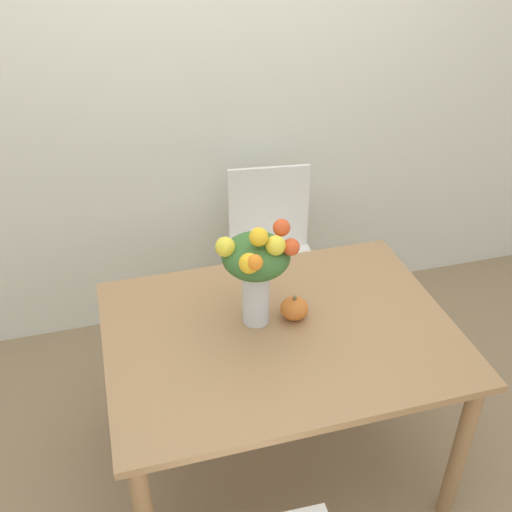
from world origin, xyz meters
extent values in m
plane|color=#8E7556|center=(0.00, 0.00, 0.00)|extent=(12.00, 12.00, 0.00)
cube|color=silver|center=(0.00, 1.14, 1.35)|extent=(8.00, 0.06, 2.70)
cube|color=#9E754C|center=(0.00, 0.00, 0.71)|extent=(1.25, 0.92, 0.03)
cylinder|color=#9E754C|center=(0.56, -0.40, 0.35)|extent=(0.06, 0.06, 0.69)
cylinder|color=#9E754C|center=(-0.56, 0.40, 0.35)|extent=(0.06, 0.06, 0.69)
cylinder|color=#9E754C|center=(0.56, 0.40, 0.35)|extent=(0.06, 0.06, 0.69)
cylinder|color=silver|center=(-0.07, 0.07, 0.84)|extent=(0.10, 0.10, 0.23)
cylinder|color=silver|center=(-0.07, 0.07, 0.77)|extent=(0.09, 0.09, 0.09)
cylinder|color=#38662D|center=(-0.05, 0.07, 0.87)|extent=(0.01, 0.01, 0.28)
cylinder|color=#38662D|center=(-0.06, 0.09, 0.87)|extent=(0.01, 0.01, 0.28)
cylinder|color=#38662D|center=(-0.09, 0.09, 0.87)|extent=(0.01, 0.01, 0.28)
cylinder|color=#38662D|center=(-0.09, 0.06, 0.87)|extent=(0.01, 0.01, 0.28)
cylinder|color=#38662D|center=(-0.06, 0.06, 0.87)|extent=(0.01, 0.01, 0.28)
ellipsoid|color=#38662D|center=(-0.07, 0.07, 1.01)|extent=(0.24, 0.24, 0.14)
sphere|color=#D64C23|center=(0.01, 0.05, 1.12)|extent=(0.06, 0.06, 0.06)
sphere|color=orange|center=(-0.11, -0.06, 1.07)|extent=(0.05, 0.05, 0.05)
sphere|color=#D64C23|center=(0.03, 0.01, 1.06)|extent=(0.06, 0.06, 0.06)
sphere|color=yellow|center=(-0.12, -0.04, 1.06)|extent=(0.07, 0.07, 0.07)
sphere|color=yellow|center=(-0.08, 0.02, 1.11)|extent=(0.06, 0.06, 0.06)
sphere|color=yellow|center=(-0.18, 0.07, 1.06)|extent=(0.07, 0.07, 0.07)
sphere|color=yellow|center=(-0.02, 0.01, 1.08)|extent=(0.07, 0.07, 0.07)
ellipsoid|color=orange|center=(0.07, 0.05, 0.77)|extent=(0.10, 0.10, 0.08)
cylinder|color=brown|center=(0.07, 0.05, 0.81)|extent=(0.01, 0.01, 0.02)
cube|color=white|center=(0.20, 0.71, 0.46)|extent=(0.47, 0.47, 0.02)
cylinder|color=white|center=(0.01, 0.56, 0.23)|extent=(0.04, 0.04, 0.45)
cylinder|color=white|center=(0.35, 0.52, 0.23)|extent=(0.04, 0.04, 0.45)
cylinder|color=white|center=(0.05, 0.90, 0.23)|extent=(0.04, 0.04, 0.45)
cylinder|color=white|center=(0.39, 0.86, 0.23)|extent=(0.04, 0.04, 0.45)
cube|color=white|center=(0.23, 0.91, 0.70)|extent=(0.40, 0.06, 0.45)
camera|label=1|loc=(-0.52, -1.57, 2.13)|focal=42.00mm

